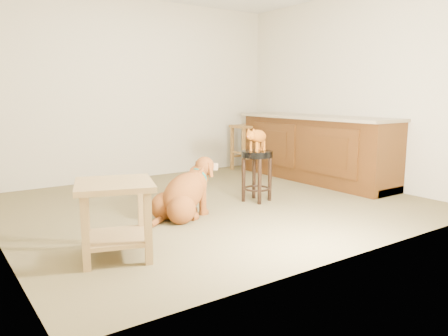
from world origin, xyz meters
TOP-DOWN VIEW (x-y plane):
  - floor at (0.00, 0.00)m, footprint 4.50×4.00m
  - room_shell at (0.00, 0.00)m, footprint 4.54×4.04m
  - cabinet_run at (1.94, 0.30)m, footprint 0.70×2.56m
  - padded_stool at (0.47, -0.19)m, footprint 0.38×0.38m
  - wood_stool at (1.67, 1.56)m, footprint 0.41×0.41m
  - side_table at (-1.54, -0.97)m, footprint 0.72×0.72m
  - golden_retriever at (-0.57, -0.32)m, footprint 0.96×0.58m
  - tabby_kitten at (0.46, -0.20)m, footprint 0.44×0.28m

SIDE VIEW (x-z plane):
  - floor at x=0.00m, z-range -0.01..0.01m
  - golden_retriever at x=-0.57m, z-range -0.08..0.55m
  - wood_stool at x=1.67m, z-range 0.02..0.76m
  - side_table at x=-1.54m, z-range 0.09..0.68m
  - padded_stool at x=0.47m, z-range 0.12..0.72m
  - cabinet_run at x=1.94m, z-range -0.03..0.91m
  - tabby_kitten at x=0.46m, z-range 0.61..0.91m
  - room_shell at x=0.00m, z-range 0.37..2.99m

